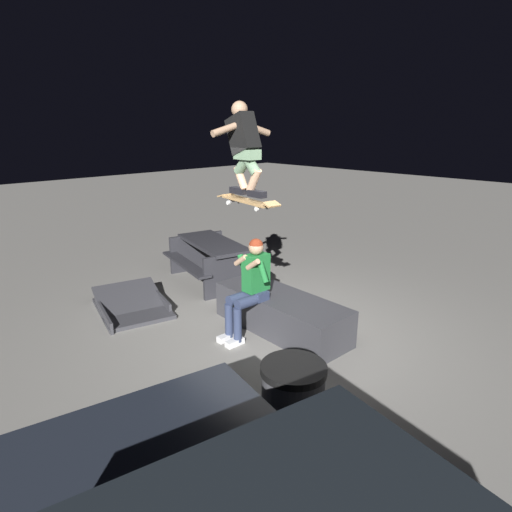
# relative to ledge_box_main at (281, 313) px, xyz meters

# --- Properties ---
(ground_plane) EXTENTS (40.00, 40.00, 0.00)m
(ground_plane) POSITION_rel_ledge_box_main_xyz_m (-0.07, 0.04, -0.25)
(ground_plane) COLOR gray
(ledge_box_main) EXTENTS (2.06, 0.82, 0.51)m
(ledge_box_main) POSITION_rel_ledge_box_main_xyz_m (0.00, 0.00, 0.00)
(ledge_box_main) COLOR #38383D
(ledge_box_main) RESTS_ON ground
(person_sitting_on_ledge) EXTENTS (0.59, 0.76, 1.34)m
(person_sitting_on_ledge) POSITION_rel_ledge_box_main_xyz_m (0.19, 0.42, 0.50)
(person_sitting_on_ledge) COLOR #2D3856
(person_sitting_on_ledge) RESTS_ON ground
(skateboard) EXTENTS (1.03, 0.26, 0.13)m
(skateboard) POSITION_rel_ledge_box_main_xyz_m (0.22, 0.42, 1.59)
(skateboard) COLOR #AD8451
(skater_airborne) EXTENTS (0.62, 0.89, 1.12)m
(skater_airborne) POSITION_rel_ledge_box_main_xyz_m (0.28, 0.42, 2.28)
(skater_airborne) COLOR black
(kicker_ramp) EXTENTS (1.49, 1.26, 0.36)m
(kicker_ramp) POSITION_rel_ledge_box_main_xyz_m (2.05, 1.17, -0.20)
(kicker_ramp) COLOR #38383D
(kicker_ramp) RESTS_ON ground
(picnic_table_back) EXTENTS (1.96, 1.69, 0.75)m
(picnic_table_back) POSITION_rel_ledge_box_main_xyz_m (2.21, -0.58, 0.24)
(picnic_table_back) COLOR #28282D
(picnic_table_back) RESTS_ON ground
(trash_bin) EXTENTS (0.53, 0.53, 0.94)m
(trash_bin) POSITION_rel_ledge_box_main_xyz_m (-1.76, 1.77, 0.22)
(trash_bin) COLOR #47474C
(trash_bin) RESTS_ON ground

